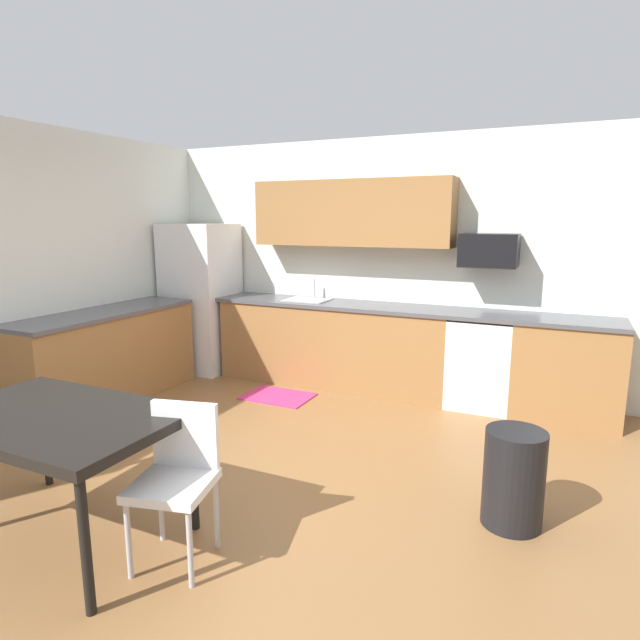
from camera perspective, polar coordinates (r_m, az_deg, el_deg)
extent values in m
plane|color=olive|center=(3.96, -6.45, -16.93)|extent=(12.00, 12.00, 0.00)
cube|color=silver|center=(5.94, 6.82, 6.03)|extent=(5.80, 0.10, 2.70)
cube|color=olive|center=(5.92, 1.43, -2.75)|extent=(2.60, 0.60, 0.90)
cube|color=olive|center=(5.45, 25.04, -4.98)|extent=(0.95, 0.60, 0.90)
cube|color=olive|center=(5.78, -22.06, -3.87)|extent=(0.60, 2.00, 0.90)
cube|color=#4C4C51|center=(5.66, 5.60, 1.44)|extent=(4.80, 0.64, 0.04)
cube|color=#4C4C51|center=(5.69, -22.39, 0.71)|extent=(0.64, 2.00, 0.04)
cube|color=olive|center=(5.81, 3.38, 11.42)|extent=(2.20, 0.34, 0.70)
cube|color=white|center=(6.64, -12.66, 2.37)|extent=(0.76, 0.70, 1.78)
cube|color=white|center=(5.50, 16.94, -4.40)|extent=(0.60, 0.60, 0.88)
cube|color=black|center=(5.40, 17.21, 0.27)|extent=(0.60, 0.60, 0.03)
cube|color=black|center=(5.42, 17.74, 7.16)|extent=(0.54, 0.36, 0.32)
cube|color=#A5A8AD|center=(5.96, -1.37, 1.58)|extent=(0.48, 0.40, 0.14)
cylinder|color=#B2B5BA|center=(6.10, -0.62, 3.31)|extent=(0.02, 0.02, 0.24)
cube|color=black|center=(3.38, -26.65, -9.44)|extent=(1.40, 0.90, 0.06)
cylinder|color=black|center=(2.87, -23.94, -21.40)|extent=(0.05, 0.05, 0.70)
cylinder|color=black|center=(4.22, -27.51, -11.11)|extent=(0.05, 0.05, 0.70)
cylinder|color=black|center=(3.35, -13.50, -15.83)|extent=(0.05, 0.05, 0.70)
cube|color=white|center=(3.04, -15.63, -16.77)|extent=(0.48, 0.48, 0.05)
cube|color=white|center=(3.10, -14.29, -12.05)|extent=(0.38, 0.13, 0.40)
cylinder|color=#B2B2B7|center=(3.11, -19.93, -21.44)|extent=(0.03, 0.03, 0.42)
cylinder|color=#B2B2B7|center=(2.96, -13.82, -22.81)|extent=(0.03, 0.03, 0.42)
cylinder|color=#B2B2B7|center=(3.36, -16.76, -18.64)|extent=(0.03, 0.03, 0.42)
cylinder|color=#B2B2B7|center=(3.22, -11.09, -19.68)|extent=(0.03, 0.03, 0.42)
cylinder|color=black|center=(3.53, 20.13, -15.69)|extent=(0.36, 0.36, 0.60)
cube|color=#CC3372|center=(5.63, -4.57, -8.19)|extent=(0.70, 0.50, 0.01)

